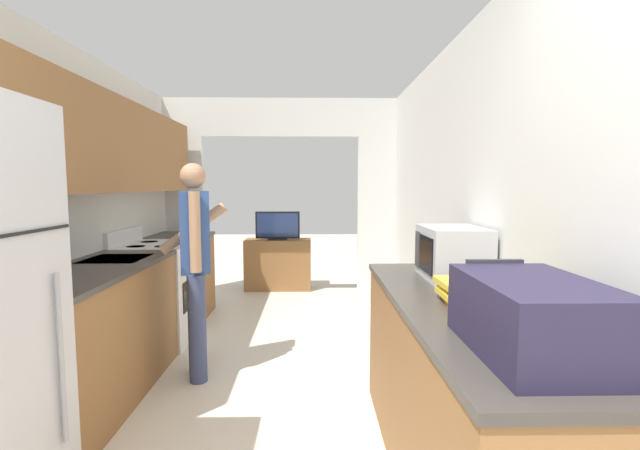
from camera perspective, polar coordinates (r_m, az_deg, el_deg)
wall_left at (r=3.32m, az=-32.36°, el=4.62°), size 0.38×6.81×2.50m
wall_right at (r=2.60m, az=22.50°, el=0.14°), size 0.06×6.81×2.50m
wall_far_with_doorway at (r=5.22m, az=-5.26°, el=5.23°), size 3.18×0.06×2.50m
counter_left at (r=3.76m, az=-24.40°, el=-10.64°), size 0.62×3.21×0.92m
counter_right at (r=2.30m, az=18.16°, el=-20.79°), size 0.62×1.97×0.92m
range_oven at (r=4.36m, az=-20.83°, el=-8.31°), size 0.66×0.74×1.06m
person at (r=3.36m, az=-16.29°, el=-5.08°), size 0.52×0.44×1.63m
suitcase at (r=1.57m, az=26.39°, el=-10.84°), size 0.36×0.59×0.26m
microwave at (r=2.62m, az=17.24°, el=-3.56°), size 0.34×0.45×0.30m
book_stack at (r=2.10m, az=18.91°, el=-8.56°), size 0.26×0.29×0.10m
tv_cabinet at (r=6.13m, az=-5.59°, el=-5.20°), size 0.92×0.42×0.71m
television at (r=6.01m, az=-5.67°, el=-0.13°), size 0.62×0.16×0.40m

